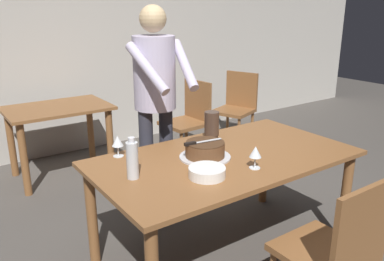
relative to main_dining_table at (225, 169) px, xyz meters
The scene contains 15 objects.
ground_plane 0.65m from the main_dining_table, ahead, with size 14.00×14.00×0.00m, color #4C4742.
back_wall 2.83m from the main_dining_table, 90.00° to the left, with size 10.00×0.12×2.70m, color #BCB7AD.
main_dining_table is the anchor object (origin of this frame).
cake_on_platter 0.20m from the main_dining_table, 157.89° to the left, with size 0.34×0.34×0.11m.
cake_knife 0.30m from the main_dining_table, 162.77° to the left, with size 0.27×0.06×0.02m.
plate_stack 0.38m from the main_dining_table, 146.76° to the right, with size 0.22×0.22×0.06m.
wine_glass_near 0.74m from the main_dining_table, 145.46° to the left, with size 0.08×0.08×0.14m.
wine_glass_far 0.33m from the main_dining_table, 86.24° to the right, with size 0.08×0.08×0.14m.
water_bottle 0.70m from the main_dining_table, behind, with size 0.07×0.07×0.25m.
hurricane_lamp 0.42m from the main_dining_table, 66.93° to the left, with size 0.11×0.11×0.21m.
person_cutting_cake 0.82m from the main_dining_table, 100.21° to the left, with size 0.47×0.55×1.72m.
chair_near_side 0.88m from the main_dining_table, 87.00° to the right, with size 0.44×0.44×0.90m.
background_table 2.10m from the main_dining_table, 103.79° to the left, with size 1.00×0.70×0.74m.
background_chair_0 1.90m from the main_dining_table, 62.84° to the left, with size 0.48×0.48×0.90m.
background_chair_2 2.47m from the main_dining_table, 47.01° to the left, with size 0.57×0.57×0.90m.
Camera 1 is at (-1.60, -1.90, 1.72)m, focal length 37.04 mm.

